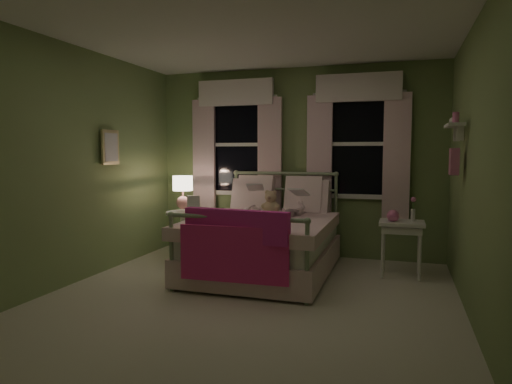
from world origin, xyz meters
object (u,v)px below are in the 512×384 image
(child_left, at_px, (253,188))
(child_right, at_px, (296,193))
(bed, at_px, (265,241))
(nightstand_left, at_px, (183,229))
(teddy_bear, at_px, (271,205))
(nightstand_right, at_px, (402,230))
(table_lamp, at_px, (183,189))

(child_left, relative_size, child_right, 1.14)
(bed, bearing_deg, nightstand_left, 165.91)
(teddy_bear, bearing_deg, nightstand_left, 177.84)
(child_right, relative_size, nightstand_right, 1.13)
(table_lamp, distance_m, nightstand_right, 2.82)
(bed, distance_m, child_right, 0.74)
(bed, relative_size, nightstand_right, 3.18)
(nightstand_left, bearing_deg, nightstand_right, -0.25)
(teddy_bear, bearing_deg, nightstand_right, 1.27)
(table_lamp, bearing_deg, child_left, 6.70)
(bed, xyz_separation_m, teddy_bear, (-0.00, 0.26, 0.41))
(child_right, height_order, table_lamp, child_right)
(bed, xyz_separation_m, nightstand_right, (1.56, 0.30, 0.17))
(child_left, height_order, nightstand_right, child_left)
(child_right, bearing_deg, bed, 62.10)
(child_left, distance_m, nightstand_left, 1.11)
(bed, distance_m, nightstand_right, 1.59)
(bed, height_order, teddy_bear, bed)
(child_left, bearing_deg, teddy_bear, 124.54)
(child_right, bearing_deg, child_left, 5.70)
(child_right, relative_size, table_lamp, 1.62)
(nightstand_left, xyz_separation_m, table_lamp, (0.00, -0.00, 0.54))
(bed, relative_size, teddy_bear, 6.29)
(child_left, bearing_deg, bed, 97.64)
(bed, height_order, child_right, child_right)
(teddy_bear, xyz_separation_m, table_lamp, (-1.23, 0.05, 0.16))
(bed, bearing_deg, table_lamp, 165.91)
(bed, height_order, child_left, child_left)
(teddy_bear, relative_size, nightstand_left, 0.50)
(table_lamp, bearing_deg, child_right, 4.23)
(bed, xyz_separation_m, child_left, (-0.28, 0.42, 0.60))
(table_lamp, bearing_deg, nightstand_left, 116.57)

